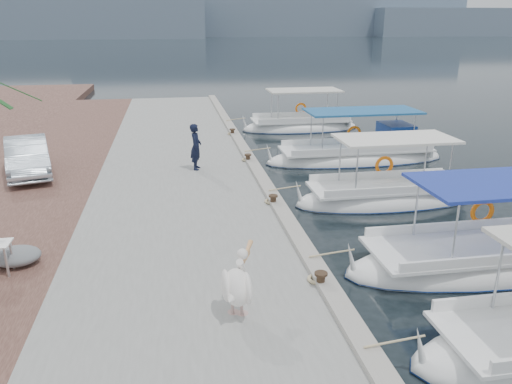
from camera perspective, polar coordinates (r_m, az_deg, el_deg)
ground at (r=14.14m, az=4.57°, el=-5.42°), size 400.00×400.00×0.00m
concrete_quay at (r=18.33m, az=-8.41°, el=1.04°), size 6.00×40.00×0.50m
quay_curb at (r=18.49m, az=0.19°, el=2.41°), size 0.44×40.00×0.12m
cobblestone_strip at (r=18.93m, az=-23.69°, el=0.18°), size 4.00×40.00×0.50m
distant_hills at (r=216.48m, az=-1.02°, el=19.38°), size 330.00×60.00×18.00m
fishing_caique_b at (r=13.93m, az=25.51°, el=-7.16°), size 7.82×2.47×2.83m
fishing_caique_c at (r=17.47m, az=14.63°, el=-0.73°), size 6.35×2.16×2.83m
fishing_caique_d at (r=22.39m, az=11.53°, el=3.97°), size 8.03×2.34×2.83m
fishing_caique_e at (r=28.63m, az=5.08°, el=7.38°), size 6.67×2.39×2.83m
mooring_bollards at (r=15.16m, az=1.98°, el=-0.83°), size 0.28×20.28×0.33m
pelican at (r=9.56m, az=-2.15°, el=-10.56°), size 0.88×1.50×1.18m
fisherman at (r=18.87m, az=-6.88°, el=5.15°), size 0.52×0.69×1.73m
parked_car at (r=19.96m, az=-24.67°, el=3.70°), size 2.42×4.27×1.33m
tarp_bundle at (r=12.81m, az=-25.73°, el=-6.62°), size 1.10×0.90×0.40m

